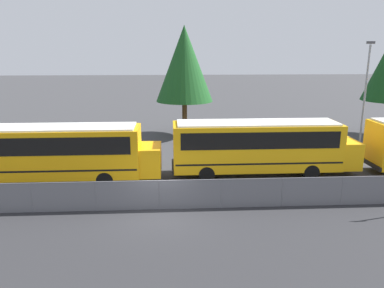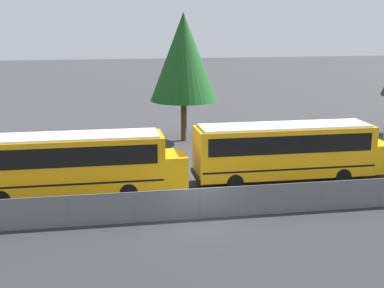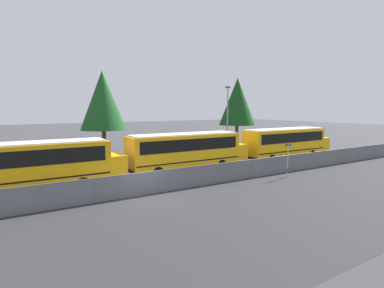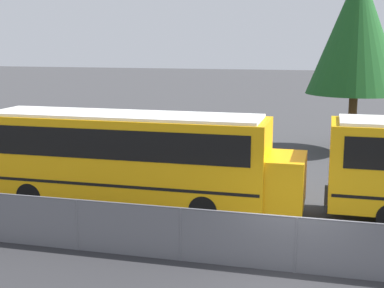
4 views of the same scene
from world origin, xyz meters
The scene contains 7 objects.
ground_plane centered at (0.00, 0.00, 0.00)m, with size 200.00×200.00×0.00m, color #38383A.
road_strip centered at (0.00, -6.00, 0.00)m, with size 94.37×12.00×0.01m.
fence centered at (0.00, 0.00, 0.77)m, with size 60.44×0.07×1.50m.
school_bus_1 centered at (-6.01, 4.20, 1.97)m, with size 11.42×2.53×3.35m.
school_bus_2 centered at (6.05, 4.87, 1.97)m, with size 11.42×2.53×3.35m.
light_pole centered at (16.30, 12.39, 4.48)m, with size 0.60×0.24×8.19m.
tree_1 centered at (1.87, 16.27, 6.34)m, with size 5.01×5.01×9.61m.
Camera 1 is at (0.60, -16.96, 7.56)m, focal length 35.00 mm.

